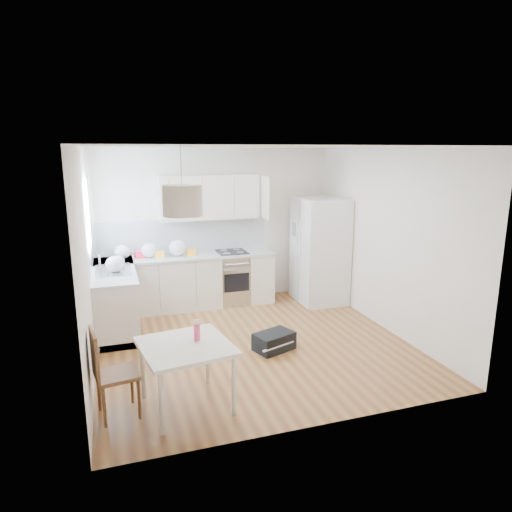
{
  "coord_description": "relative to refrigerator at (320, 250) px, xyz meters",
  "views": [
    {
      "loc": [
        -1.81,
        -5.72,
        2.65
      ],
      "look_at": [
        0.19,
        0.4,
        1.16
      ],
      "focal_mm": 32.0,
      "sensor_mm": 36.0,
      "label": 1
    }
  ],
  "objects": [
    {
      "name": "floor",
      "position": [
        -1.72,
        -1.41,
        -0.93
      ],
      "size": [
        4.2,
        4.2,
        0.0
      ],
      "primitive_type": "plane",
      "color": "brown",
      "rests_on": "ground"
    },
    {
      "name": "ceiling",
      "position": [
        -1.72,
        -1.41,
        1.77
      ],
      "size": [
        4.2,
        4.2,
        0.0
      ],
      "primitive_type": "plane",
      "rotation": [
        3.14,
        0.0,
        0.0
      ],
      "color": "white",
      "rests_on": "wall_back"
    },
    {
      "name": "wall_back",
      "position": [
        -1.72,
        0.69,
        0.42
      ],
      "size": [
        4.2,
        0.0,
        4.2
      ],
      "primitive_type": "plane",
      "rotation": [
        1.57,
        0.0,
        0.0
      ],
      "color": "white",
      "rests_on": "floor"
    },
    {
      "name": "wall_left",
      "position": [
        -3.82,
        -1.41,
        0.42
      ],
      "size": [
        0.0,
        4.2,
        4.2
      ],
      "primitive_type": "plane",
      "rotation": [
        1.57,
        0.0,
        1.57
      ],
      "color": "white",
      "rests_on": "floor"
    },
    {
      "name": "wall_right",
      "position": [
        0.38,
        -1.41,
        0.42
      ],
      "size": [
        0.0,
        4.2,
        4.2
      ],
      "primitive_type": "plane",
      "rotation": [
        1.57,
        0.0,
        -1.57
      ],
      "color": "white",
      "rests_on": "floor"
    },
    {
      "name": "window_glassblock",
      "position": [
        -3.81,
        -0.26,
        0.82
      ],
      "size": [
        0.02,
        1.0,
        1.0
      ],
      "primitive_type": "cube",
      "color": "#BFE0F9",
      "rests_on": "wall_left"
    },
    {
      "name": "cabinets_back",
      "position": [
        -2.32,
        0.39,
        -0.49
      ],
      "size": [
        3.0,
        0.6,
        0.88
      ],
      "primitive_type": "cube",
      "color": "silver",
      "rests_on": "floor"
    },
    {
      "name": "cabinets_left",
      "position": [
        -3.52,
        -0.21,
        -0.49
      ],
      "size": [
        0.6,
        1.8,
        0.88
      ],
      "primitive_type": "cube",
      "color": "silver",
      "rests_on": "floor"
    },
    {
      "name": "counter_back",
      "position": [
        -2.32,
        0.39,
        -0.03
      ],
      "size": [
        3.02,
        0.64,
        0.04
      ],
      "primitive_type": "cube",
      "color": "#B7BABC",
      "rests_on": "cabinets_back"
    },
    {
      "name": "counter_left",
      "position": [
        -3.52,
        -0.21,
        -0.03
      ],
      "size": [
        0.64,
        1.82,
        0.04
      ],
      "primitive_type": "cube",
      "color": "#B7BABC",
      "rests_on": "cabinets_left"
    },
    {
      "name": "backsplash_back",
      "position": [
        -2.32,
        0.68,
        0.28
      ],
      "size": [
        3.0,
        0.01,
        0.58
      ],
      "primitive_type": "cube",
      "color": "white",
      "rests_on": "wall_back"
    },
    {
      "name": "backsplash_left",
      "position": [
        -3.81,
        -0.21,
        0.28
      ],
      "size": [
        0.01,
        1.8,
        0.58
      ],
      "primitive_type": "cube",
      "color": "white",
      "rests_on": "wall_left"
    },
    {
      "name": "upper_cabinets",
      "position": [
        -1.87,
        0.53,
        0.95
      ],
      "size": [
        1.7,
        0.32,
        0.75
      ],
      "primitive_type": "cube",
      "color": "silver",
      "rests_on": "wall_back"
    },
    {
      "name": "range_oven",
      "position": [
        -1.52,
        0.39,
        -0.49
      ],
      "size": [
        0.5,
        0.61,
        0.88
      ],
      "primitive_type": null,
      "color": "#B3B5B8",
      "rests_on": "floor"
    },
    {
      "name": "sink",
      "position": [
        -3.52,
        -0.26,
        -0.01
      ],
      "size": [
        0.5,
        0.8,
        0.16
      ],
      "primitive_type": null,
      "color": "#B3B5B8",
      "rests_on": "counter_left"
    },
    {
      "name": "refrigerator",
      "position": [
        0.0,
        0.0,
        0.0
      ],
      "size": [
        0.89,
        0.94,
        1.86
      ],
      "primitive_type": null,
      "rotation": [
        0.0,
        0.0,
        -0.01
      ],
      "color": "white",
      "rests_on": "floor"
    },
    {
      "name": "dining_table",
      "position": [
        -2.87,
        -2.75,
        -0.3
      ],
      "size": [
        1.01,
        1.01,
        0.7
      ],
      "rotation": [
        0.0,
        0.0,
        0.15
      ],
      "color": "beige",
      "rests_on": "floor"
    },
    {
      "name": "dining_chair",
      "position": [
        -3.56,
        -2.69,
        -0.46
      ],
      "size": [
        0.46,
        0.46,
        0.95
      ],
      "primitive_type": null,
      "rotation": [
        0.0,
        0.0,
        0.15
      ],
      "color": "#4C2717",
      "rests_on": "floor"
    },
    {
      "name": "drink_bottle",
      "position": [
        -2.73,
        -2.68,
        -0.11
      ],
      "size": [
        0.08,
        0.08,
        0.23
      ],
      "primitive_type": "cylinder",
      "rotation": [
        0.0,
        0.0,
        -0.25
      ],
      "color": "#E33F6B",
      "rests_on": "dining_table"
    },
    {
      "name": "gym_bag",
      "position": [
        -1.5,
        -1.71,
        -0.81
      ],
      "size": [
        0.61,
        0.5,
        0.24
      ],
      "primitive_type": "cube",
      "rotation": [
        0.0,
        0.0,
        0.35
      ],
      "color": "black",
      "rests_on": "floor"
    },
    {
      "name": "pendant_lamp",
      "position": [
        -2.84,
        -2.7,
        1.25
      ],
      "size": [
        0.4,
        0.4,
        0.3
      ],
      "primitive_type": "cylinder",
      "rotation": [
        0.0,
        0.0,
        0.05
      ],
      "color": "#BFAC93",
      "rests_on": "ceiling"
    },
    {
      "name": "grocery_bag_a",
      "position": [
        -3.36,
        0.45,
        0.11
      ],
      "size": [
        0.26,
        0.22,
        0.24
      ],
      "primitive_type": "ellipsoid",
      "color": "white",
      "rests_on": "counter_back"
    },
    {
      "name": "grocery_bag_b",
      "position": [
        -2.92,
        0.42,
        0.11
      ],
      "size": [
        0.27,
        0.23,
        0.25
      ],
      "primitive_type": "ellipsoid",
      "color": "white",
      "rests_on": "counter_back"
    },
    {
      "name": "grocery_bag_c",
      "position": [
        -2.46,
        0.4,
        0.13
      ],
      "size": [
        0.3,
        0.25,
        0.27
      ],
      "primitive_type": "ellipsoid",
      "color": "white",
      "rests_on": "counter_back"
    },
    {
      "name": "grocery_bag_d",
      "position": [
        -3.44,
        -0.06,
        0.08
      ],
      "size": [
        0.19,
        0.16,
        0.17
      ],
      "primitive_type": "ellipsoid",
      "color": "white",
      "rests_on": "counter_back"
    },
    {
      "name": "grocery_bag_e",
      "position": [
        -3.49,
        -0.37,
        0.11
      ],
      "size": [
        0.26,
        0.22,
        0.23
      ],
      "primitive_type": "ellipsoid",
      "color": "white",
      "rests_on": "counter_left"
    },
    {
      "name": "snack_orange",
      "position": [
        -2.24,
        0.36,
        0.04
      ],
      "size": [
        0.17,
        0.13,
        0.1
      ],
      "primitive_type": "cube",
      "rotation": [
        0.0,
        0.0,
        -0.26
      ],
      "color": "orange",
      "rests_on": "counter_back"
    },
    {
      "name": "snack_yellow",
      "position": [
        -2.77,
        0.37,
        0.05
      ],
      "size": [
        0.17,
        0.12,
        0.11
      ],
      "primitive_type": "cube",
      "rotation": [
        0.0,
        0.0,
        -0.16
      ],
      "color": "#FFAB28",
      "rests_on": "counter_back"
    },
    {
      "name": "snack_red",
      "position": [
        -3.07,
        0.44,
        0.05
      ],
      "size": [
        0.19,
        0.14,
        0.12
      ],
      "primitive_type": "cube",
      "rotation": [
        0.0,
        0.0,
        0.21
      ],
      "color": "red",
      "rests_on": "counter_back"
    }
  ]
}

